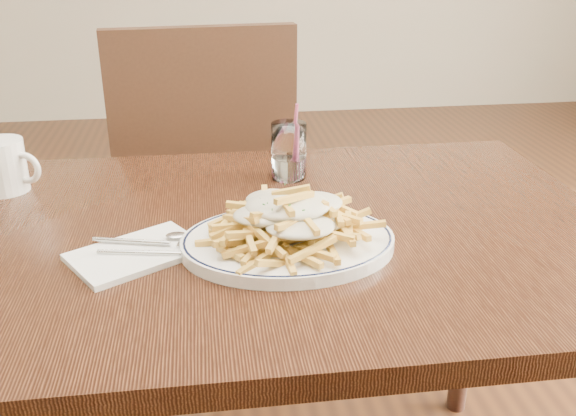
{
  "coord_description": "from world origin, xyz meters",
  "views": [
    {
      "loc": [
        -0.1,
        -0.98,
        1.21
      ],
      "look_at": [
        0.02,
        -0.09,
        0.82
      ],
      "focal_mm": 40.0,
      "sensor_mm": 36.0,
      "label": 1
    }
  ],
  "objects": [
    {
      "name": "table",
      "position": [
        0.0,
        0.0,
        0.67
      ],
      "size": [
        1.2,
        0.8,
        0.75
      ],
      "color": "black",
      "rests_on": "ground"
    },
    {
      "name": "loaded_fries",
      "position": [
        0.02,
        -0.09,
        0.81
      ],
      "size": [
        0.28,
        0.25,
        0.07
      ],
      "color": "gold",
      "rests_on": "fries_plate"
    },
    {
      "name": "chair_far",
      "position": [
        -0.11,
        0.69,
        0.57
      ],
      "size": [
        0.51,
        0.51,
        1.0
      ],
      "color": "black",
      "rests_on": "ground"
    },
    {
      "name": "cutlery",
      "position": [
        -0.21,
        -0.08,
        0.76
      ],
      "size": [
        0.17,
        0.08,
        0.01
      ],
      "color": "silver",
      "rests_on": "napkin"
    },
    {
      "name": "fries_plate",
      "position": [
        0.02,
        -0.09,
        0.76
      ],
      "size": [
        0.39,
        0.36,
        0.02
      ],
      "color": "white",
      "rests_on": "table"
    },
    {
      "name": "water_glass",
      "position": [
        0.07,
        0.22,
        0.8
      ],
      "size": [
        0.07,
        0.07,
        0.15
      ],
      "color": "white",
      "rests_on": "table"
    },
    {
      "name": "napkin",
      "position": [
        -0.21,
        -0.08,
        0.75
      ],
      "size": [
        0.23,
        0.21,
        0.01
      ],
      "primitive_type": "cube",
      "rotation": [
        0.0,
        0.0,
        0.55
      ],
      "color": "white",
      "rests_on": "table"
    },
    {
      "name": "coffee_mug",
      "position": [
        -0.48,
        0.23,
        0.8
      ],
      "size": [
        0.12,
        0.09,
        0.1
      ],
      "color": "white",
      "rests_on": "table"
    }
  ]
}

